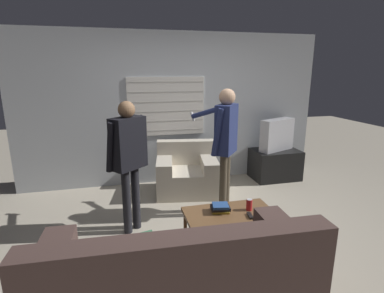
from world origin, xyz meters
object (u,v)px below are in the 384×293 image
(person_left_standing, at_px, (128,152))
(person_right_standing, at_px, (225,137))
(armchair_beige, at_px, (187,173))
(coffee_table, at_px, (230,217))
(couch_blue, at_px, (178,285))
(book_stack, at_px, (220,208))
(tv, at_px, (277,135))
(spare_remote, at_px, (250,216))
(soda_can, at_px, (249,205))

(person_left_standing, bearing_deg, person_right_standing, -31.90)
(armchair_beige, xyz_separation_m, coffee_table, (0.09, -1.73, 0.08))
(armchair_beige, relative_size, person_right_standing, 0.63)
(armchair_beige, distance_m, coffee_table, 1.73)
(person_left_standing, relative_size, person_right_standing, 0.94)
(couch_blue, distance_m, book_stack, 1.13)
(tv, bearing_deg, person_right_standing, 15.39)
(person_left_standing, bearing_deg, coffee_table, -73.67)
(person_left_standing, xyz_separation_m, spare_remote, (1.20, -0.82, -0.56))
(couch_blue, relative_size, person_left_standing, 1.30)
(tv, distance_m, person_right_standing, 1.75)
(couch_blue, height_order, armchair_beige, couch_blue)
(book_stack, height_order, spare_remote, book_stack)
(person_right_standing, xyz_separation_m, spare_remote, (-0.06, -0.99, -0.63))
(coffee_table, height_order, tv, tv)
(tv, xyz_separation_m, person_left_standing, (-2.63, -1.23, 0.19))
(person_right_standing, bearing_deg, tv, -13.37)
(person_right_standing, relative_size, book_stack, 7.69)
(coffee_table, relative_size, tv, 1.36)
(spare_remote, bearing_deg, coffee_table, 152.14)
(tv, relative_size, book_stack, 3.23)
(tv, height_order, spare_remote, tv)
(coffee_table, xyz_separation_m, tv, (1.61, 1.92, 0.42))
(armchair_beige, height_order, spare_remote, armchair_beige)
(armchair_beige, bearing_deg, coffee_table, 102.51)
(coffee_table, bearing_deg, tv, 50.12)
(person_right_standing, bearing_deg, soda_can, -141.73)
(soda_can, xyz_separation_m, spare_remote, (-0.06, -0.15, -0.05))
(tv, xyz_separation_m, soda_can, (-1.38, -1.90, -0.32))
(person_left_standing, bearing_deg, book_stack, -73.75)
(armchair_beige, distance_m, person_right_standing, 1.20)
(tv, bearing_deg, couch_blue, 27.34)
(tv, bearing_deg, coffee_table, 27.78)
(person_left_standing, distance_m, spare_remote, 1.55)
(coffee_table, relative_size, spare_remote, 7.23)
(coffee_table, height_order, spare_remote, spare_remote)
(coffee_table, height_order, person_left_standing, person_left_standing)
(coffee_table, relative_size, person_left_standing, 0.61)
(person_left_standing, bearing_deg, armchair_beige, 8.30)
(coffee_table, distance_m, spare_remote, 0.22)
(spare_remote, bearing_deg, couch_blue, -133.58)
(coffee_table, distance_m, tv, 2.54)
(book_stack, bearing_deg, person_left_standing, 145.85)
(armchair_beige, height_order, person_left_standing, person_left_standing)
(person_right_standing, bearing_deg, coffee_table, -156.42)
(coffee_table, bearing_deg, armchair_beige, 92.85)
(person_right_standing, bearing_deg, book_stack, -163.47)
(tv, xyz_separation_m, person_right_standing, (-1.37, -1.06, 0.26))
(tv, relative_size, spare_remote, 5.33)
(tv, xyz_separation_m, book_stack, (-1.70, -1.86, -0.33))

